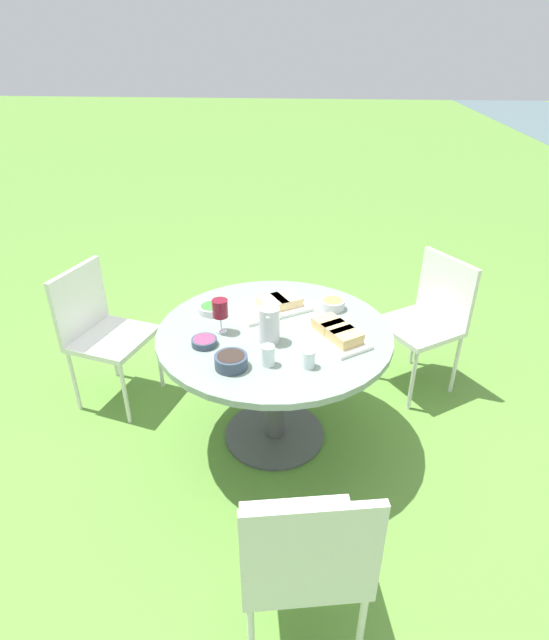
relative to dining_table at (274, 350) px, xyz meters
name	(u,v)px	position (x,y,z in m)	size (l,w,h in m)	color
ground_plane	(274,435)	(0.00, 0.00, -0.60)	(40.00, 40.00, 0.00)	#5B8C38
dining_table	(274,350)	(0.00, 0.00, 0.00)	(1.24, 1.24, 0.73)	#4C4C51
chair_near_left	(429,314)	(-0.64, 0.94, -0.08)	(0.60, 0.59, 0.89)	silver
chair_near_right	(99,326)	(-0.29, -1.11, -0.08)	(0.53, 0.52, 0.89)	silver
chair_far_back	(305,554)	(1.16, 0.21, -0.08)	(0.49, 0.51, 0.89)	silver
water_pitcher	(269,325)	(0.11, -0.02, 0.22)	(0.11, 0.10, 0.19)	silver
wine_glass	(220,309)	(0.04, -0.28, 0.25)	(0.08, 0.08, 0.18)	silver
platter_bread_main	(337,333)	(0.06, 0.32, 0.16)	(0.40, 0.36, 0.08)	white
platter_charcuterie	(276,305)	(-0.23, -0.01, 0.15)	(0.41, 0.46, 0.07)	white
bowl_fries	(333,304)	(-0.27, 0.31, 0.15)	(0.14, 0.14, 0.06)	silver
bowl_salad	(212,308)	(-0.17, -0.37, 0.15)	(0.16, 0.16, 0.04)	silver
bowl_olives	(231,361)	(0.36, -0.17, 0.16)	(0.16, 0.16, 0.06)	#334256
bowl_dip_red	(204,341)	(0.18, -0.34, 0.14)	(0.13, 0.13, 0.04)	#334256
cup_water_near	(268,355)	(0.32, 0.00, 0.17)	(0.06, 0.06, 0.10)	silver
cup_water_far	(308,359)	(0.32, 0.19, 0.17)	(0.06, 0.06, 0.09)	silver
handbag	(343,331)	(-1.05, 0.43, -0.48)	(0.30, 0.14, 0.37)	#232328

